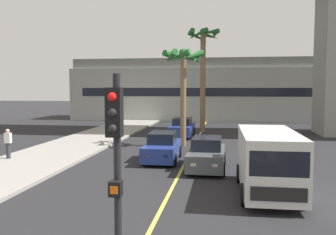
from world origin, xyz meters
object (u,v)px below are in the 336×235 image
Objects in this scene: car_queue_second at (162,148)px; palm_tree_mid_median at (183,69)px; car_queue_front at (182,128)px; palm_tree_near_median at (203,56)px; delivery_van at (268,160)px; traffic_light_median_near at (116,168)px; pedestrian_mid_block at (8,143)px; car_queue_third at (207,155)px.

palm_tree_mid_median reaches higher than car_queue_second.
car_queue_front is 7.34m from palm_tree_near_median.
palm_tree_mid_median is at bearing 112.19° from delivery_van.
delivery_van is 9.22m from traffic_light_median_near.
palm_tree_near_median is at bearing 68.96° from car_queue_front.
car_queue_front is 1.00× the size of car_queue_second.
car_queue_third is at bearing -1.91° from pedestrian_mid_block.
palm_tree_mid_median reaches higher than car_queue_front.
traffic_light_median_near is (1.63, -14.15, 1.99)m from car_queue_second.
car_queue_third is at bearing 122.26° from delivery_van.
traffic_light_median_near is at bearing -52.12° from pedestrian_mid_block.
pedestrian_mid_block reaches higher than car_queue_front.
palm_tree_near_median is (1.43, 13.81, 6.11)m from car_queue_second.
delivery_van reaches higher than car_queue_third.
palm_tree_mid_median is at bearing 83.53° from car_queue_second.
car_queue_second is 0.98× the size of traffic_light_median_near.
car_queue_third is 4.66m from delivery_van.
palm_tree_near_median is (-1.07, 15.56, 6.11)m from car_queue_third.
delivery_van is (5.00, -15.68, 0.57)m from car_queue_front.
delivery_van is at bearing -17.85° from pedestrian_mid_block.
car_queue_third is 10.80m from pedestrian_mid_block.
car_queue_third is (2.50, -1.76, 0.00)m from car_queue_second.
traffic_light_median_near is 2.59× the size of pedestrian_mid_block.
palm_tree_near_median is at bearing 93.94° from car_queue_third.
delivery_van is 12.30m from palm_tree_mid_median.
delivery_van reaches higher than car_queue_front.
palm_tree_mid_median is at bearing -95.58° from palm_tree_near_median.
palm_tree_mid_median reaches higher than pedestrian_mid_block.
palm_tree_near_median is 8.89m from palm_tree_mid_median.
palm_tree_mid_median is at bearing -82.92° from car_queue_front.
palm_tree_mid_median reaches higher than traffic_light_median_near.
car_queue_third is 12.58m from traffic_light_median_near.
delivery_van reaches higher than pedestrian_mid_block.
car_queue_second is at bearing 96.57° from traffic_light_median_near.
traffic_light_median_near reaches higher than pedestrian_mid_block.
traffic_light_median_near is at bearing -89.59° from palm_tree_near_median.
palm_tree_mid_median is at bearing 105.67° from car_queue_third.
palm_tree_near_median reaches higher than palm_tree_mid_median.
delivery_van is 0.79× the size of palm_tree_mid_median.
traffic_light_median_near is (-0.87, -12.39, 1.99)m from car_queue_third.
traffic_light_median_near is 0.45× the size of palm_tree_near_median.
car_queue_third is 0.98× the size of traffic_light_median_near.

